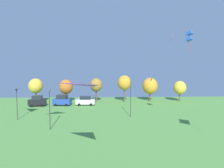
{
  "coord_description": "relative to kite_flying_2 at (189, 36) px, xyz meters",
  "views": [
    {
      "loc": [
        0.47,
        2.11,
        8.45
      ],
      "look_at": [
        1.0,
        16.39,
        7.45
      ],
      "focal_mm": 28.0,
      "sensor_mm": 36.0,
      "label": 1
    }
  ],
  "objects": [
    {
      "name": "treeline_tree_3",
      "position": [
        -7.64,
        21.65,
        -8.55
      ],
      "size": [
        3.76,
        3.76,
        7.46
      ],
      "color": "brown",
      "rests_on": "ground"
    },
    {
      "name": "light_post_0",
      "position": [
        -8.27,
        5.06,
        -9.99
      ],
      "size": [
        0.36,
        0.2,
        7.03
      ],
      "color": "#2D2D33",
      "rests_on": "ground"
    },
    {
      "name": "parked_car_third_from_left",
      "position": [
        -18.0,
        17.16,
        -12.77
      ],
      "size": [
        4.76,
        2.13,
        2.31
      ],
      "rotation": [
        0.0,
        0.0,
        -0.02
      ],
      "color": "silver",
      "rests_on": "ground"
    },
    {
      "name": "kite_flying_3",
      "position": [
        -13.91,
        -12.13,
        -7.89
      ],
      "size": [
        4.07,
        3.83,
        0.42
      ],
      "color": "purple"
    },
    {
      "name": "light_post_1",
      "position": [
        -28.5,
        4.13,
        -10.79
      ],
      "size": [
        0.36,
        0.2,
        5.48
      ],
      "color": "#2D2D33",
      "rests_on": "ground"
    },
    {
      "name": "treeline_tree_1",
      "position": [
        -23.91,
        21.93,
        -9.66
      ],
      "size": [
        3.71,
        3.71,
        6.32
      ],
      "color": "brown",
      "rests_on": "ground"
    },
    {
      "name": "treeline_tree_4",
      "position": [
        -0.02,
        23.14,
        -9.58
      ],
      "size": [
        4.35,
        4.35,
        6.74
      ],
      "color": "brown",
      "rests_on": "ground"
    },
    {
      "name": "kite_flying_2",
      "position": [
        0.0,
        0.0,
        0.0
      ],
      "size": [
        1.18,
        1.19,
        3.25
      ],
      "color": "blue"
    },
    {
      "name": "treeline_tree_0",
      "position": [
        -31.95,
        21.28,
        -9.32
      ],
      "size": [
        3.69,
        3.69,
        6.65
      ],
      "color": "brown",
      "rests_on": "ground"
    },
    {
      "name": "parked_car_second_from_left",
      "position": [
        -23.83,
        16.95,
        -12.61
      ],
      "size": [
        4.58,
        2.46,
        2.69
      ],
      "rotation": [
        0.0,
        0.0,
        -0.11
      ],
      "color": "#234299",
      "rests_on": "ground"
    },
    {
      "name": "kite_flying_5",
      "position": [
        1.0,
        9.98,
        1.74
      ],
      "size": [
        0.68,
        1.88,
        1.92
      ],
      "color": "#E54C93"
    },
    {
      "name": "parked_car_leftmost",
      "position": [
        -29.67,
        16.24,
        -12.64
      ],
      "size": [
        4.19,
        2.29,
        2.63
      ],
      "rotation": [
        0.0,
        0.0,
        0.11
      ],
      "color": "black",
      "rests_on": "ground"
    },
    {
      "name": "treeline_tree_5",
      "position": [
        8.23,
        21.92,
        -10.02
      ],
      "size": [
        3.53,
        3.53,
        5.85
      ],
      "color": "brown",
      "rests_on": "ground"
    },
    {
      "name": "light_post_2",
      "position": [
        -21.06,
        -1.42,
        -10.55
      ],
      "size": [
        0.36,
        0.2,
        5.94
      ],
      "color": "#2D2D33",
      "rests_on": "ground"
    },
    {
      "name": "treeline_tree_2",
      "position": [
        -15.52,
        21.6,
        -9.15
      ],
      "size": [
        3.39,
        3.39,
        6.67
      ],
      "color": "brown",
      "rests_on": "ground"
    }
  ]
}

